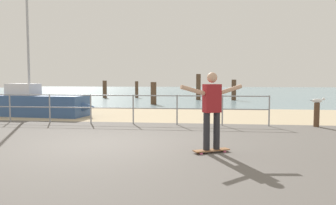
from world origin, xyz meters
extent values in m
cube|color=#605B56|center=(0.00, -1.00, 0.00)|extent=(24.00, 10.00, 0.04)
cube|color=tan|center=(0.00, 7.00, 0.00)|extent=(24.00, 6.00, 0.04)
cube|color=#75939E|center=(0.00, 35.00, 0.00)|extent=(72.00, 50.00, 0.04)
cylinder|color=gray|center=(-4.79, 3.60, 0.53)|extent=(0.05, 0.05, 1.05)
cylinder|color=gray|center=(-3.25, 3.60, 0.53)|extent=(0.05, 0.05, 1.05)
cylinder|color=gray|center=(-1.71, 3.60, 0.53)|extent=(0.05, 0.05, 1.05)
cylinder|color=gray|center=(-0.17, 3.60, 0.53)|extent=(0.05, 0.05, 1.05)
cylinder|color=gray|center=(1.38, 3.60, 0.53)|extent=(0.05, 0.05, 1.05)
cylinder|color=gray|center=(2.92, 3.60, 0.53)|extent=(0.05, 0.05, 1.05)
cylinder|color=gray|center=(4.46, 3.60, 0.53)|extent=(0.05, 0.05, 1.05)
cylinder|color=gray|center=(-1.71, 3.60, 1.02)|extent=(12.34, 0.04, 0.04)
cylinder|color=gray|center=(-1.71, 3.60, 0.58)|extent=(12.34, 0.04, 0.04)
cube|color=#335184|center=(-4.90, 5.64, 0.45)|extent=(4.52, 1.83, 0.90)
cone|color=#335184|center=(-2.71, 5.42, 0.45)|extent=(1.17, 0.87, 0.77)
cylinder|color=#9EA0A5|center=(-5.20, 5.67, 3.16)|extent=(0.10, 0.10, 4.51)
cube|color=silver|center=(-5.50, 5.70, 1.15)|extent=(1.28, 1.01, 0.50)
cube|color=brown|center=(2.52, -0.62, 0.07)|extent=(0.80, 0.55, 0.02)
cylinder|color=#E5598C|center=(2.30, -0.82, 0.03)|extent=(0.07, 0.05, 0.06)
cylinder|color=#E5598C|center=(2.23, -0.67, 0.03)|extent=(0.07, 0.05, 0.06)
cylinder|color=#E5598C|center=(2.80, -0.56, 0.03)|extent=(0.07, 0.05, 0.06)
cylinder|color=#E5598C|center=(2.73, -0.42, 0.03)|extent=(0.07, 0.05, 0.06)
cylinder|color=#26262B|center=(2.41, -0.67, 0.48)|extent=(0.14, 0.14, 0.80)
cylinder|color=#26262B|center=(2.62, -0.56, 0.48)|extent=(0.14, 0.14, 0.80)
cube|color=maroon|center=(2.52, -0.62, 1.18)|extent=(0.41, 0.34, 0.60)
sphere|color=tan|center=(2.52, -0.62, 1.62)|extent=(0.22, 0.22, 0.22)
cylinder|color=tan|center=(2.12, -0.82, 1.36)|extent=(0.53, 0.33, 0.23)
cylinder|color=tan|center=(2.91, -0.41, 1.36)|extent=(0.53, 0.33, 0.23)
cylinder|color=#513826|center=(6.00, 3.68, 0.40)|extent=(0.18, 0.18, 0.81)
ellipsoid|color=white|center=(6.00, 3.68, 0.88)|extent=(0.34, 0.18, 0.14)
sphere|color=white|center=(6.19, 3.65, 0.94)|extent=(0.09, 0.09, 0.09)
cone|color=gold|center=(6.24, 3.65, 0.94)|extent=(0.05, 0.03, 0.02)
cube|color=slate|center=(5.84, 3.70, 0.89)|extent=(0.13, 0.10, 0.02)
cylinder|color=#513826|center=(-6.23, 19.24, 0.74)|extent=(0.35, 0.35, 1.48)
cylinder|color=#513826|center=(-3.59, 19.73, 0.71)|extent=(0.28, 0.28, 1.41)
cylinder|color=#513826|center=(-0.95, 12.59, 0.71)|extent=(0.36, 0.36, 1.41)
cylinder|color=#513826|center=(1.70, 17.46, 0.99)|extent=(0.35, 0.35, 1.99)
cylinder|color=#513826|center=(4.34, 17.33, 0.78)|extent=(0.35, 0.35, 1.56)
camera|label=1|loc=(2.44, -7.62, 1.59)|focal=35.16mm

